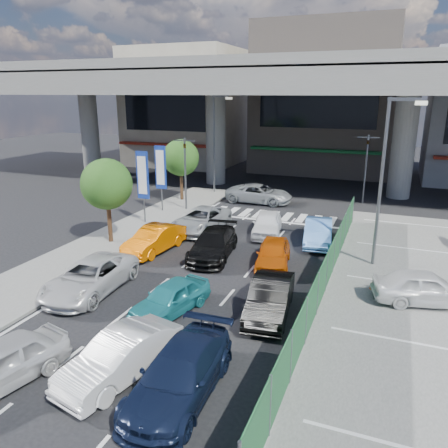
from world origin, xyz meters
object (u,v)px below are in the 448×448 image
at_px(signboard_near, 143,177).
at_px(kei_truck_front_right, 318,232).
at_px(hatch_white_back_mid, 121,356).
at_px(tree_far, 181,158).
at_px(parked_sedan_white, 425,287).
at_px(sedan_white_mid_left, 90,277).
at_px(sedan_white_front_mid, 267,224).
at_px(minivan_navy_back, 180,374).
at_px(taxi_orange_left, 154,239).
at_px(hatch_black_mid_right, 270,298).
at_px(street_lamp_right, 386,170).
at_px(signboard_far, 161,169).
at_px(traffic_light_right, 367,152).
at_px(tree_near, 107,184).
at_px(taxi_orange_right, 273,254).
at_px(sedan_black_mid, 213,244).
at_px(crossing_wagon_silver, 259,194).
at_px(traffic_cone, 375,281).
at_px(taxi_teal_mid, 171,298).
at_px(wagon_silver_front_left, 201,220).
at_px(traffic_light_left, 185,156).
at_px(street_lamp_left, 216,136).

distance_m(signboard_near, kei_truck_front_right, 11.37).
bearing_deg(signboard_near, hatch_white_back_mid, -61.19).
distance_m(tree_far, parked_sedan_white, 21.05).
relative_size(sedan_white_mid_left, sedan_white_front_mid, 1.23).
height_order(minivan_navy_back, sedan_white_mid_left, same).
bearing_deg(taxi_orange_left, hatch_black_mid_right, -24.29).
height_order(street_lamp_right, signboard_far, street_lamp_right).
xyz_separation_m(minivan_navy_back, sedan_white_mid_left, (-6.58, 4.57, 0.00)).
bearing_deg(traffic_light_right, tree_near, -129.81).
bearing_deg(sedan_white_front_mid, taxi_orange_right, -82.05).
height_order(sedan_black_mid, crossing_wagon_silver, crossing_wagon_silver).
relative_size(traffic_light_right, tree_near, 1.08).
xyz_separation_m(tree_far, parked_sedan_white, (16.96, -12.18, -2.64)).
distance_m(tree_far, hatch_black_mid_right, 19.24).
distance_m(sedan_white_mid_left, parked_sedan_white, 13.76).
relative_size(hatch_black_mid_right, sedan_white_front_mid, 1.03).
distance_m(signboard_far, taxi_orange_right, 12.50).
height_order(signboard_far, traffic_cone, signboard_far).
bearing_deg(sedan_black_mid, tree_far, 115.48).
height_order(minivan_navy_back, taxi_teal_mid, minivan_navy_back).
bearing_deg(hatch_black_mid_right, wagon_silver_front_left, 120.83).
height_order(tree_far, minivan_navy_back, tree_far).
distance_m(street_lamp_right, hatch_black_mid_right, 8.64).
distance_m(signboard_near, minivan_navy_back, 17.39).
relative_size(traffic_light_right, parked_sedan_white, 1.29).
bearing_deg(taxi_orange_left, taxi_teal_mid, -48.80).
relative_size(minivan_navy_back, sedan_black_mid, 1.00).
height_order(traffic_light_left, minivan_navy_back, traffic_light_left).
distance_m(street_lamp_left, taxi_teal_mid, 21.37).
bearing_deg(crossing_wagon_silver, tree_near, 158.14).
bearing_deg(taxi_orange_right, tree_near, 169.20).
xyz_separation_m(traffic_light_left, traffic_cone, (13.43, -9.03, -3.51)).
distance_m(taxi_orange_left, wagon_silver_front_left, 4.40).
distance_m(taxi_orange_right, traffic_cone, 4.88).
distance_m(signboard_far, taxi_orange_left, 8.45).
bearing_deg(wagon_silver_front_left, tree_near, -130.22).
distance_m(taxi_teal_mid, crossing_wagon_silver, 18.26).
distance_m(traffic_light_left, taxi_teal_mid, 15.66).
relative_size(traffic_light_right, sedan_black_mid, 1.09).
height_order(signboard_near, crossing_wagon_silver, signboard_near).
bearing_deg(traffic_cone, wagon_silver_front_left, 154.12).
bearing_deg(taxi_orange_right, crossing_wagon_silver, 99.45).
xyz_separation_m(signboard_far, kei_truck_front_right, (11.52, -2.83, -2.37)).
distance_m(crossing_wagon_silver, parked_sedan_white, 17.78).
distance_m(tree_near, hatch_black_mid_right, 11.94).
relative_size(sedan_black_mid, kei_truck_front_right, 1.14).
distance_m(hatch_white_back_mid, taxi_orange_right, 10.22).
bearing_deg(wagon_silver_front_left, taxi_teal_mid, -69.31).
height_order(signboard_near, sedan_white_front_mid, signboard_near).
height_order(sedan_white_mid_left, hatch_black_mid_right, same).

